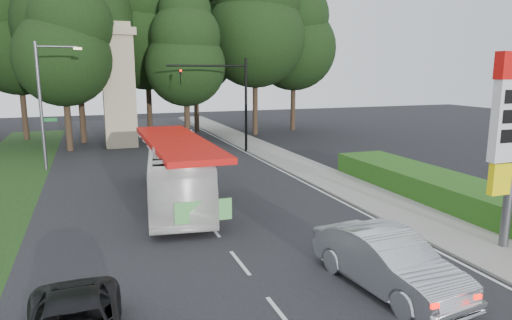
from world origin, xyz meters
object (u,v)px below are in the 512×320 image
object	(u,v)px
monument	(118,85)
transit_bus	(177,171)
traffic_signal_mast	(229,92)
streetlight_signs	(44,100)
sedan_silver	(388,261)

from	to	relation	value
monument	transit_bus	distance (m)	18.48
traffic_signal_mast	monument	distance (m)	9.76
traffic_signal_mast	streetlight_signs	size ratio (longest dim) A/B	0.90
streetlight_signs	sedan_silver	xyz separation A→B (m)	(10.45, -21.16, -3.59)
monument	streetlight_signs	bearing A→B (deg)	-121.97
monument	traffic_signal_mast	bearing A→B (deg)	-38.00
transit_bus	monument	bearing A→B (deg)	102.25
traffic_signal_mast	monument	size ratio (longest dim) A/B	0.72
monument	sedan_silver	bearing A→B (deg)	-79.39
sedan_silver	monument	bearing A→B (deg)	94.08
transit_bus	sedan_silver	size ratio (longest dim) A/B	2.11
sedan_silver	streetlight_signs	bearing A→B (deg)	109.75
traffic_signal_mast	transit_bus	world-z (taller)	traffic_signal_mast
transit_bus	sedan_silver	xyz separation A→B (m)	(4.04, -11.08, -0.67)
streetlight_signs	monument	world-z (taller)	monument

